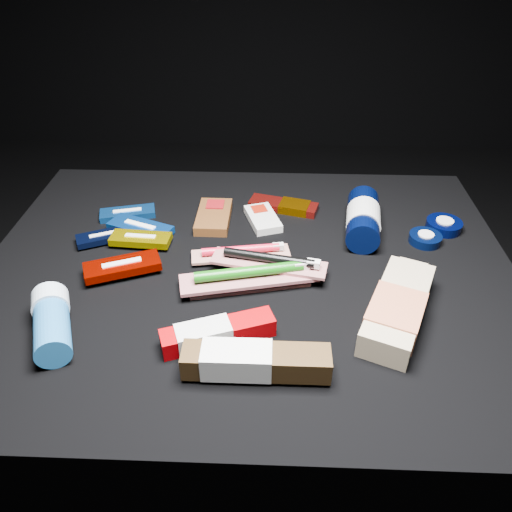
{
  "coord_description": "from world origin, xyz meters",
  "views": [
    {
      "loc": [
        0.04,
        -0.73,
        0.95
      ],
      "look_at": [
        0.01,
        0.01,
        0.42
      ],
      "focal_mm": 35.0,
      "sensor_mm": 36.0,
      "label": 1
    }
  ],
  "objects_px": {
    "deodorant_stick": "(52,323)",
    "toothpaste_carton_red": "(213,334)",
    "lotion_bottle": "(363,218)",
    "bodywash_bottle": "(397,310)"
  },
  "relations": [
    {
      "from": "deodorant_stick",
      "to": "toothpaste_carton_red",
      "type": "height_order",
      "value": "deodorant_stick"
    },
    {
      "from": "lotion_bottle",
      "to": "bodywash_bottle",
      "type": "xyz_separation_m",
      "value": [
        0.02,
        -0.26,
        -0.01
      ]
    },
    {
      "from": "lotion_bottle",
      "to": "toothpaste_carton_red",
      "type": "relative_size",
      "value": 1.19
    },
    {
      "from": "bodywash_bottle",
      "to": "deodorant_stick",
      "type": "bearing_deg",
      "value": -151.1
    },
    {
      "from": "lotion_bottle",
      "to": "bodywash_bottle",
      "type": "distance_m",
      "value": 0.26
    },
    {
      "from": "bodywash_bottle",
      "to": "toothpaste_carton_red",
      "type": "height_order",
      "value": "bodywash_bottle"
    },
    {
      "from": "deodorant_stick",
      "to": "toothpaste_carton_red",
      "type": "xyz_separation_m",
      "value": [
        0.25,
        -0.0,
        -0.01
      ]
    },
    {
      "from": "lotion_bottle",
      "to": "bodywash_bottle",
      "type": "relative_size",
      "value": 0.9
    },
    {
      "from": "lotion_bottle",
      "to": "bodywash_bottle",
      "type": "bearing_deg",
      "value": -77.61
    },
    {
      "from": "bodywash_bottle",
      "to": "toothpaste_carton_red",
      "type": "relative_size",
      "value": 1.32
    }
  ]
}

